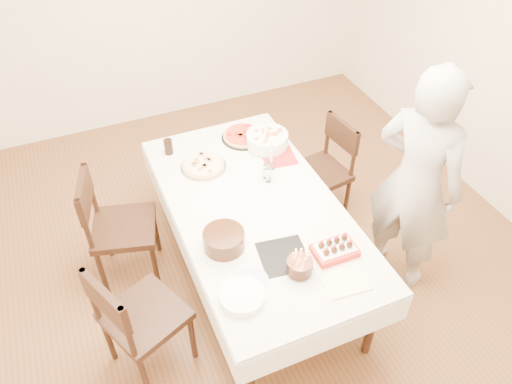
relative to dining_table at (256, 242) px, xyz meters
name	(u,v)px	position (x,y,z in m)	size (l,w,h in m)	color
floor	(261,262)	(0.09, 0.09, -0.38)	(5.00, 5.00, 0.00)	brown
dining_table	(256,242)	(0.00, 0.00, 0.00)	(1.14, 2.14, 0.75)	silver
chair_right_savory	(319,173)	(0.78, 0.44, 0.09)	(0.48, 0.48, 0.93)	black
chair_left_savory	(124,228)	(-0.90, 0.42, 0.12)	(0.51, 0.51, 0.99)	black
chair_left_dessert	(145,316)	(-0.94, -0.40, 0.12)	(0.51, 0.51, 0.99)	black
person	(416,183)	(1.05, -0.39, 0.54)	(0.67, 0.44, 1.84)	#9E9A95
pizza_white	(203,166)	(-0.20, 0.56, 0.40)	(0.36, 0.36, 0.04)	beige
pizza_pepperoni	(243,136)	(0.23, 0.81, 0.40)	(0.36, 0.36, 0.04)	red
red_placemat	(279,157)	(0.39, 0.46, 0.38)	(0.26, 0.26, 0.01)	#B21E1E
pasta_bowl	(267,140)	(0.37, 0.63, 0.44)	(0.34, 0.34, 0.11)	white
taper_candle	(271,153)	(0.28, 0.35, 0.52)	(0.06, 0.06, 0.29)	white
shaker_pair	(269,175)	(0.19, 0.22, 0.44)	(0.10, 0.10, 0.12)	white
cola_glass	(168,147)	(-0.40, 0.85, 0.44)	(0.07, 0.07, 0.13)	black
layer_cake	(224,241)	(-0.34, -0.28, 0.44)	(0.35, 0.35, 0.14)	#33190C
cake_board	(283,256)	(-0.02, -0.50, 0.38)	(0.30, 0.30, 0.01)	black
birthday_cake	(300,263)	(0.01, -0.65, 0.47)	(0.16, 0.16, 0.16)	#35160E
strawberry_box	(335,249)	(0.29, -0.60, 0.41)	(0.28, 0.19, 0.07)	#B32114
box_lid	(346,284)	(0.24, -0.84, 0.38)	(0.28, 0.18, 0.02)	beige
plate_stack	(242,296)	(-0.39, -0.70, 0.40)	(0.27, 0.27, 0.06)	white
china_plate	(252,280)	(-0.28, -0.60, 0.38)	(0.21, 0.21, 0.01)	white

